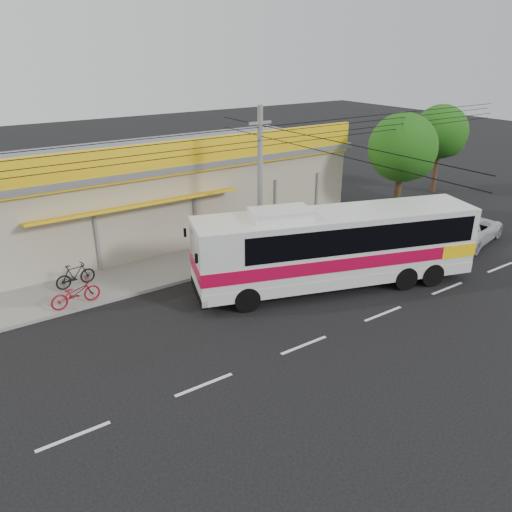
{
  "coord_description": "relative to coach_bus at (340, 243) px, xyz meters",
  "views": [
    {
      "loc": [
        -9.77,
        -13.99,
        9.77
      ],
      "look_at": [
        0.98,
        2.0,
        1.61
      ],
      "focal_mm": 35.0,
      "sensor_mm": 36.0,
      "label": 1
    }
  ],
  "objects": [
    {
      "name": "ground",
      "position": [
        -4.24,
        -0.42,
        -2.0
      ],
      "size": [
        120.0,
        120.0,
        0.0
      ],
      "primitive_type": "plane",
      "color": "black",
      "rests_on": "ground"
    },
    {
      "name": "sidewalk",
      "position": [
        -4.24,
        5.58,
        -1.93
      ],
      "size": [
        30.0,
        3.2,
        0.15
      ],
      "primitive_type": "cube",
      "color": "gray",
      "rests_on": "ground"
    },
    {
      "name": "lane_markings",
      "position": [
        -4.24,
        -2.92,
        -2.0
      ],
      "size": [
        50.0,
        0.12,
        0.01
      ],
      "primitive_type": null,
      "color": "silver",
      "rests_on": "ground"
    },
    {
      "name": "storefront_building",
      "position": [
        -4.24,
        11.12,
        0.3
      ],
      "size": [
        22.6,
        9.2,
        5.7
      ],
      "color": "#ABA28A",
      "rests_on": "ground"
    },
    {
      "name": "coach_bus",
      "position": [
        0.0,
        0.0,
        0.0
      ],
      "size": [
        12.33,
        6.19,
        3.74
      ],
      "rotation": [
        0.0,
        0.0,
        -0.31
      ],
      "color": "silver",
      "rests_on": "ground"
    },
    {
      "name": "motorbike_red",
      "position": [
        -10.11,
        4.28,
        -1.33
      ],
      "size": [
        2.04,
        0.87,
        1.04
      ],
      "primitive_type": "imported",
      "rotation": [
        0.0,
        0.0,
        1.66
      ],
      "color": "maroon",
      "rests_on": "sidewalk"
    },
    {
      "name": "motorbike_dark",
      "position": [
        -9.64,
        6.01,
        -1.33
      ],
      "size": [
        1.78,
        0.71,
        1.04
      ],
      "primitive_type": "imported",
      "rotation": [
        0.0,
        0.0,
        1.7
      ],
      "color": "black",
      "rests_on": "sidewalk"
    },
    {
      "name": "white_car",
      "position": [
        9.54,
        0.09,
        -1.31
      ],
      "size": [
        5.41,
        3.44,
        1.39
      ],
      "primitive_type": "imported",
      "rotation": [
        0.0,
        0.0,
        1.81
      ],
      "color": "silver",
      "rests_on": "ground"
    },
    {
      "name": "utility_pole",
      "position": [
        -1.56,
        3.78,
        4.13
      ],
      "size": [
        34.0,
        14.0,
        7.43
      ],
      "color": "slate",
      "rests_on": "ground"
    },
    {
      "name": "tree_near",
      "position": [
        8.69,
        4.32,
        2.33
      ],
      "size": [
        3.86,
        3.86,
        6.4
      ],
      "color": "#351F15",
      "rests_on": "ground"
    },
    {
      "name": "tree_far",
      "position": [
        16.28,
        7.52,
        2.13
      ],
      "size": [
        3.68,
        3.68,
        6.1
      ],
      "color": "#351F15",
      "rests_on": "ground"
    }
  ]
}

